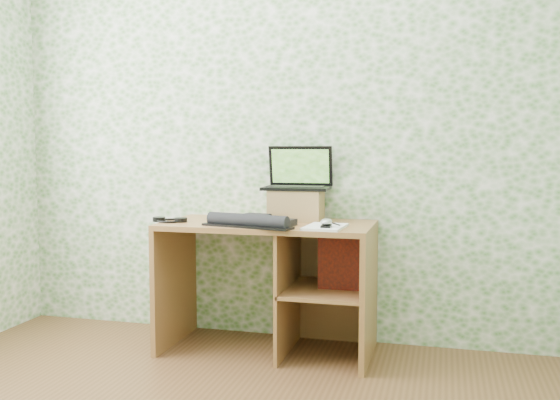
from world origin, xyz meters
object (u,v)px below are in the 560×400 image
(keyboard, at_px, (251,221))
(notepad, at_px, (325,227))
(desk, at_px, (282,269))
(laptop, at_px, (298,179))
(riser, at_px, (296,205))

(keyboard, distance_m, notepad, 0.41)
(desk, xyz_separation_m, laptop, (0.06, 0.16, 0.51))
(laptop, bearing_deg, desk, -112.83)
(riser, distance_m, laptop, 0.16)
(desk, xyz_separation_m, notepad, (0.29, -0.18, 0.28))
(riser, relative_size, notepad, 1.07)
(keyboard, relative_size, notepad, 1.89)
(desk, height_order, notepad, notepad)
(riser, height_order, keyboard, riser)
(laptop, bearing_deg, riser, -92.96)
(riser, bearing_deg, desk, -116.11)
(desk, relative_size, laptop, 3.02)
(desk, bearing_deg, riser, 63.89)
(desk, height_order, keyboard, keyboard)
(laptop, height_order, keyboard, laptop)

